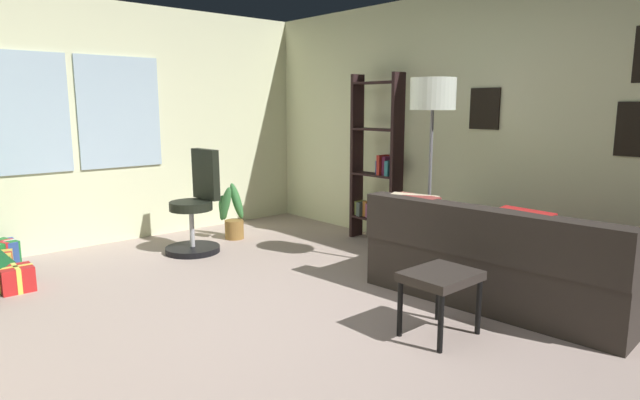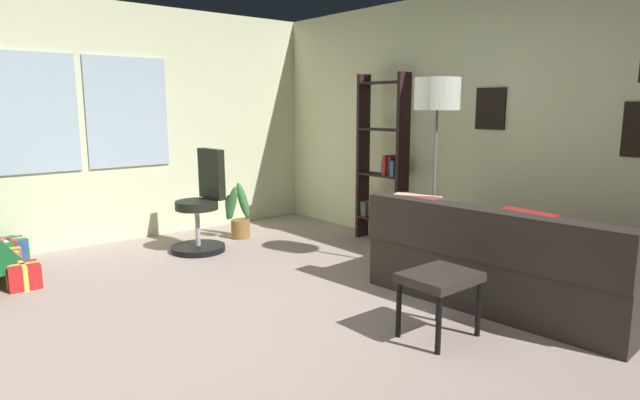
% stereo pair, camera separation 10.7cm
% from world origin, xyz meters
% --- Properties ---
extents(ground_plane, '(4.88, 6.38, 0.10)m').
position_xyz_m(ground_plane, '(0.00, 0.00, -0.05)').
color(ground_plane, '#AF9990').
extents(wall_back_with_windows, '(4.88, 0.12, 2.62)m').
position_xyz_m(wall_back_with_windows, '(-0.02, 3.24, 1.32)').
color(wall_back_with_windows, beige).
rests_on(wall_back_with_windows, ground_plane).
extents(wall_right_with_frames, '(0.12, 6.38, 2.62)m').
position_xyz_m(wall_right_with_frames, '(2.49, -0.01, 1.31)').
color(wall_right_with_frames, beige).
rests_on(wall_right_with_frames, ground_plane).
extents(couch, '(1.65, 2.08, 0.79)m').
position_xyz_m(couch, '(1.68, -0.72, 0.29)').
color(couch, '#2F2924').
rests_on(couch, ground_plane).
extents(footstool, '(0.48, 0.39, 0.44)m').
position_xyz_m(footstool, '(0.67, -0.72, 0.38)').
color(footstool, '#2F2924').
rests_on(footstool, ground_plane).
extents(gift_box_red, '(0.25, 0.25, 0.21)m').
position_xyz_m(gift_box_red, '(-1.24, 2.11, 0.10)').
color(gift_box_red, red).
rests_on(gift_box_red, ground_plane).
extents(gift_box_green, '(0.31, 0.34, 0.26)m').
position_xyz_m(gift_box_green, '(-1.19, 2.94, 0.13)').
color(gift_box_green, '#1E722D').
rests_on(gift_box_green, ground_plane).
extents(gift_box_gold, '(0.32, 0.32, 0.22)m').
position_xyz_m(gift_box_gold, '(-1.28, 2.66, 0.11)').
color(gift_box_gold, gold).
rests_on(gift_box_gold, ground_plane).
extents(gift_box_blue, '(0.34, 0.28, 0.26)m').
position_xyz_m(gift_box_blue, '(-1.22, 2.94, 0.13)').
color(gift_box_blue, '#2D4C99').
rests_on(gift_box_blue, ground_plane).
extents(office_chair, '(0.56, 0.56, 1.07)m').
position_xyz_m(office_chair, '(0.49, 2.23, 0.42)').
color(office_chair, black).
rests_on(office_chair, ground_plane).
extents(bookshelf, '(0.18, 0.64, 1.86)m').
position_xyz_m(bookshelf, '(2.22, 1.29, 0.81)').
color(bookshelf, black).
rests_on(bookshelf, ground_plane).
extents(floor_lamp, '(0.40, 0.40, 1.76)m').
position_xyz_m(floor_lamp, '(1.77, 0.22, 1.52)').
color(floor_lamp, slate).
rests_on(floor_lamp, ground_plane).
extents(potted_plant, '(0.35, 0.29, 0.65)m').
position_xyz_m(potted_plant, '(1.06, 2.46, 0.27)').
color(potted_plant, olive).
rests_on(potted_plant, ground_plane).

